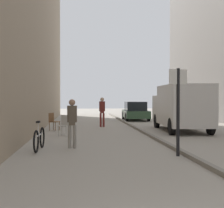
% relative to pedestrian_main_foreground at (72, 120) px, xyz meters
% --- Properties ---
extents(ground_plane, '(80.00, 80.00, 0.00)m').
position_rel_pedestrian_main_foreground_xyz_m(ground_plane, '(1.82, 2.90, -0.97)').
color(ground_plane, '#A8A093').
extents(kerb_strip, '(0.16, 40.00, 0.12)m').
position_rel_pedestrian_main_foreground_xyz_m(kerb_strip, '(3.40, 2.90, -0.91)').
color(kerb_strip, gray).
rests_on(kerb_strip, ground_plane).
extents(pedestrian_main_foreground, '(0.33, 0.22, 1.68)m').
position_rel_pedestrian_main_foreground_xyz_m(pedestrian_main_foreground, '(0.00, 0.00, 0.00)').
color(pedestrian_main_foreground, gray).
rests_on(pedestrian_main_foreground, ground_plane).
extents(pedestrian_mid_block, '(0.35, 0.23, 1.77)m').
position_rel_pedestrian_main_foreground_xyz_m(pedestrian_mid_block, '(1.60, 8.07, 0.05)').
color(pedestrian_mid_block, maroon).
rests_on(pedestrian_mid_block, ground_plane).
extents(delivery_van, '(2.33, 5.43, 2.39)m').
position_rel_pedestrian_main_foreground_xyz_m(delivery_van, '(5.56, 5.28, 0.31)').
color(delivery_van, silver).
rests_on(delivery_van, ground_plane).
extents(parked_car, '(2.01, 4.28, 1.45)m').
position_rel_pedestrian_main_foreground_xyz_m(parked_car, '(4.64, 13.90, -0.26)').
color(parked_car, '#335138').
rests_on(parked_car, ground_plane).
extents(street_sign_post, '(0.59, 0.18, 2.60)m').
position_rel_pedestrian_main_foreground_xyz_m(street_sign_post, '(3.16, -1.82, 0.57)').
color(street_sign_post, black).
rests_on(street_sign_post, ground_plane).
extents(bicycle_leaning, '(0.17, 1.77, 0.98)m').
position_rel_pedestrian_main_foreground_xyz_m(bicycle_leaning, '(-1.07, -0.34, -0.59)').
color(bicycle_leaning, black).
rests_on(bicycle_leaning, ground_plane).
extents(cafe_chair_near_window, '(0.57, 0.57, 0.94)m').
position_rel_pedestrian_main_foreground_xyz_m(cafe_chair_near_window, '(-0.42, 3.68, -0.43)').
color(cafe_chair_near_window, '#B7B2A8').
rests_on(cafe_chair_near_window, ground_plane).
extents(cafe_chair_by_doorway, '(0.60, 0.60, 0.94)m').
position_rel_pedestrian_main_foreground_xyz_m(cafe_chair_by_doorway, '(-1.16, 6.21, -0.43)').
color(cafe_chair_by_doorway, brown).
rests_on(cafe_chair_by_doorway, ground_plane).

